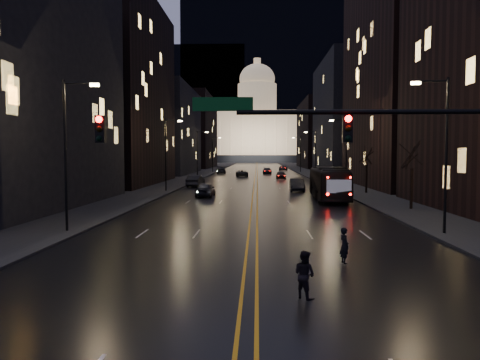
# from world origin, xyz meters

# --- Properties ---
(ground) EXTENTS (900.00, 900.00, 0.00)m
(ground) POSITION_xyz_m (0.00, 0.00, 0.00)
(ground) COLOR black
(ground) RESTS_ON ground
(road) EXTENTS (20.00, 320.00, 0.02)m
(road) POSITION_xyz_m (0.00, 130.00, 0.01)
(road) COLOR black
(road) RESTS_ON ground
(sidewalk_left) EXTENTS (8.00, 320.00, 0.16)m
(sidewalk_left) POSITION_xyz_m (-14.00, 130.00, 0.08)
(sidewalk_left) COLOR black
(sidewalk_left) RESTS_ON ground
(sidewalk_right) EXTENTS (8.00, 320.00, 0.16)m
(sidewalk_right) POSITION_xyz_m (14.00, 130.00, 0.08)
(sidewalk_right) COLOR black
(sidewalk_right) RESTS_ON ground
(center_line) EXTENTS (0.62, 320.00, 0.01)m
(center_line) POSITION_xyz_m (0.00, 130.00, 0.03)
(center_line) COLOR orange
(center_line) RESTS_ON road
(building_left_near) EXTENTS (12.00, 28.00, 22.00)m
(building_left_near) POSITION_xyz_m (-21.00, 22.00, 11.00)
(building_left_near) COLOR black
(building_left_near) RESTS_ON ground
(building_left_mid) EXTENTS (12.00, 30.00, 28.00)m
(building_left_mid) POSITION_xyz_m (-21.00, 54.00, 14.00)
(building_left_mid) COLOR black
(building_left_mid) RESTS_ON ground
(building_left_far) EXTENTS (12.00, 34.00, 20.00)m
(building_left_far) POSITION_xyz_m (-21.00, 92.00, 10.00)
(building_left_far) COLOR black
(building_left_far) RESTS_ON ground
(building_left_dist) EXTENTS (12.00, 40.00, 24.00)m
(building_left_dist) POSITION_xyz_m (-21.00, 140.00, 12.00)
(building_left_dist) COLOR black
(building_left_dist) RESTS_ON ground
(building_right_tall) EXTENTS (12.00, 30.00, 38.00)m
(building_right_tall) POSITION_xyz_m (21.00, 50.00, 19.00)
(building_right_tall) COLOR black
(building_right_tall) RESTS_ON ground
(building_right_mid) EXTENTS (12.00, 34.00, 26.00)m
(building_right_mid) POSITION_xyz_m (21.00, 92.00, 13.00)
(building_right_mid) COLOR black
(building_right_mid) RESTS_ON ground
(building_right_dist) EXTENTS (12.00, 40.00, 22.00)m
(building_right_dist) POSITION_xyz_m (21.00, 140.00, 11.00)
(building_right_dist) COLOR black
(building_right_dist) RESTS_ON ground
(mountain_ridge) EXTENTS (520.00, 60.00, 130.00)m
(mountain_ridge) POSITION_xyz_m (40.00, 380.00, 65.00)
(mountain_ridge) COLOR black
(mountain_ridge) RESTS_ON ground
(capitol) EXTENTS (90.00, 50.00, 58.50)m
(capitol) POSITION_xyz_m (0.00, 250.00, 17.15)
(capitol) COLOR black
(capitol) RESTS_ON ground
(traffic_signal) EXTENTS (17.29, 0.45, 7.00)m
(traffic_signal) POSITION_xyz_m (5.91, -0.00, 5.10)
(traffic_signal) COLOR black
(traffic_signal) RESTS_ON ground
(streetlamp_right_near) EXTENTS (2.13, 0.25, 9.00)m
(streetlamp_right_near) POSITION_xyz_m (10.81, 10.00, 5.08)
(streetlamp_right_near) COLOR black
(streetlamp_right_near) RESTS_ON ground
(streetlamp_left_near) EXTENTS (2.13, 0.25, 9.00)m
(streetlamp_left_near) POSITION_xyz_m (-10.81, 10.00, 5.08)
(streetlamp_left_near) COLOR black
(streetlamp_left_near) RESTS_ON ground
(streetlamp_right_mid) EXTENTS (2.13, 0.25, 9.00)m
(streetlamp_right_mid) POSITION_xyz_m (10.81, 40.00, 5.08)
(streetlamp_right_mid) COLOR black
(streetlamp_right_mid) RESTS_ON ground
(streetlamp_left_mid) EXTENTS (2.13, 0.25, 9.00)m
(streetlamp_left_mid) POSITION_xyz_m (-10.81, 40.00, 5.08)
(streetlamp_left_mid) COLOR black
(streetlamp_left_mid) RESTS_ON ground
(streetlamp_right_far) EXTENTS (2.13, 0.25, 9.00)m
(streetlamp_right_far) POSITION_xyz_m (10.81, 70.00, 5.08)
(streetlamp_right_far) COLOR black
(streetlamp_right_far) RESTS_ON ground
(streetlamp_left_far) EXTENTS (2.13, 0.25, 9.00)m
(streetlamp_left_far) POSITION_xyz_m (-10.81, 70.00, 5.08)
(streetlamp_left_far) COLOR black
(streetlamp_left_far) RESTS_ON ground
(streetlamp_right_dist) EXTENTS (2.13, 0.25, 9.00)m
(streetlamp_right_dist) POSITION_xyz_m (10.81, 100.00, 5.08)
(streetlamp_right_dist) COLOR black
(streetlamp_right_dist) RESTS_ON ground
(streetlamp_left_dist) EXTENTS (2.13, 0.25, 9.00)m
(streetlamp_left_dist) POSITION_xyz_m (-10.81, 100.00, 5.08)
(streetlamp_left_dist) COLOR black
(streetlamp_left_dist) RESTS_ON ground
(tree_right_mid) EXTENTS (2.40, 2.40, 6.65)m
(tree_right_mid) POSITION_xyz_m (13.00, 22.00, 4.53)
(tree_right_mid) COLOR black
(tree_right_mid) RESTS_ON ground
(tree_right_far) EXTENTS (2.40, 2.40, 6.65)m
(tree_right_far) POSITION_xyz_m (13.00, 38.00, 4.53)
(tree_right_far) COLOR black
(tree_right_far) RESTS_ON ground
(bus) EXTENTS (3.19, 12.27, 3.40)m
(bus) POSITION_xyz_m (7.53, 30.74, 1.70)
(bus) COLOR black
(bus) RESTS_ON ground
(oncoming_car_a) EXTENTS (1.99, 4.66, 1.57)m
(oncoming_car_a) POSITION_xyz_m (-5.43, 33.75, 0.78)
(oncoming_car_a) COLOR black
(oncoming_car_a) RESTS_ON ground
(oncoming_car_b) EXTENTS (2.13, 5.18, 1.67)m
(oncoming_car_b) POSITION_xyz_m (-8.50, 48.74, 0.83)
(oncoming_car_b) COLOR black
(oncoming_car_b) RESTS_ON ground
(oncoming_car_c) EXTENTS (2.85, 5.29, 1.41)m
(oncoming_car_c) POSITION_xyz_m (-2.94, 79.29, 0.71)
(oncoming_car_c) COLOR black
(oncoming_car_c) RESTS_ON ground
(oncoming_car_d) EXTENTS (2.73, 5.46, 1.52)m
(oncoming_car_d) POSITION_xyz_m (-8.31, 92.90, 0.76)
(oncoming_car_d) COLOR black
(oncoming_car_d) RESTS_ON ground
(receding_car_a) EXTENTS (1.82, 4.93, 1.61)m
(receding_car_a) POSITION_xyz_m (5.19, 41.17, 0.81)
(receding_car_a) COLOR black
(receding_car_a) RESTS_ON ground
(receding_car_b) EXTENTS (1.81, 4.38, 1.49)m
(receding_car_b) POSITION_xyz_m (4.63, 69.60, 0.74)
(receding_car_b) COLOR black
(receding_car_b) RESTS_ON ground
(receding_car_c) EXTENTS (2.08, 5.03, 1.45)m
(receding_car_c) POSITION_xyz_m (2.50, 91.18, 0.73)
(receding_car_c) COLOR black
(receding_car_c) RESTS_ON ground
(receding_car_d) EXTENTS (2.51, 5.15, 1.41)m
(receding_car_d) POSITION_xyz_m (7.51, 114.81, 0.71)
(receding_car_d) COLOR black
(receding_car_d) RESTS_ON ground
(pedestrian_a) EXTENTS (0.51, 0.64, 1.56)m
(pedestrian_a) POSITION_xyz_m (3.99, 2.89, 0.78)
(pedestrian_a) COLOR black
(pedestrian_a) RESTS_ON ground
(pedestrian_b) EXTENTS (0.84, 0.84, 1.57)m
(pedestrian_b) POSITION_xyz_m (1.80, -2.00, 0.79)
(pedestrian_b) COLOR black
(pedestrian_b) RESTS_ON ground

